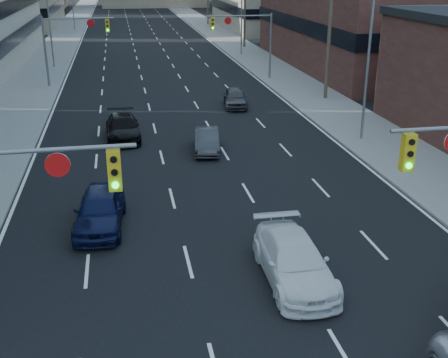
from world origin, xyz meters
name	(u,v)px	position (x,y,z in m)	size (l,w,h in m)	color
road_surface	(133,11)	(0.00, 130.00, 0.01)	(18.00, 300.00, 0.02)	black
sidewalk_left	(81,11)	(-11.50, 130.00, 0.07)	(5.00, 300.00, 0.15)	slate
sidewalk_right	(182,10)	(11.50, 130.00, 0.07)	(5.00, 300.00, 0.15)	slate
storefront_right_mid	(389,22)	(24.00, 50.00, 4.50)	(20.00, 30.00, 9.00)	#472119
signal_far_left	(72,37)	(-7.68, 45.00, 4.30)	(6.09, 0.33, 6.00)	slate
signal_far_right	(246,33)	(7.68, 45.00, 4.30)	(6.09, 0.33, 6.00)	slate
utility_pole_block	(330,25)	(12.20, 36.00, 5.78)	(2.20, 0.28, 11.00)	#4C3D2D
utility_pole_midblock	(245,1)	(12.20, 66.00, 5.78)	(2.20, 0.28, 11.00)	#4C3D2D
streetlight_left_mid	(51,18)	(-10.34, 55.00, 5.05)	(2.03, 0.22, 9.00)	slate
streetlight_right_near	(366,58)	(10.34, 25.00, 5.05)	(2.03, 0.22, 9.00)	slate
streetlight_right_far	(240,11)	(10.34, 60.00, 5.05)	(2.03, 0.22, 9.00)	slate
white_van	(294,261)	(1.60, 10.12, 0.74)	(2.08, 5.11, 1.48)	silver
sedan_blue	(100,210)	(-4.97, 15.52, 0.79)	(1.88, 4.67, 1.59)	#0C1233
sedan_grey_center	(207,140)	(0.86, 24.65, 0.65)	(1.37, 3.92, 1.29)	#313134
sedan_black_far	(123,128)	(-3.85, 28.04, 0.72)	(2.01, 4.95, 1.44)	black
sedan_grey_right	(235,98)	(4.64, 34.93, 0.71)	(1.67, 4.14, 1.41)	#363739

